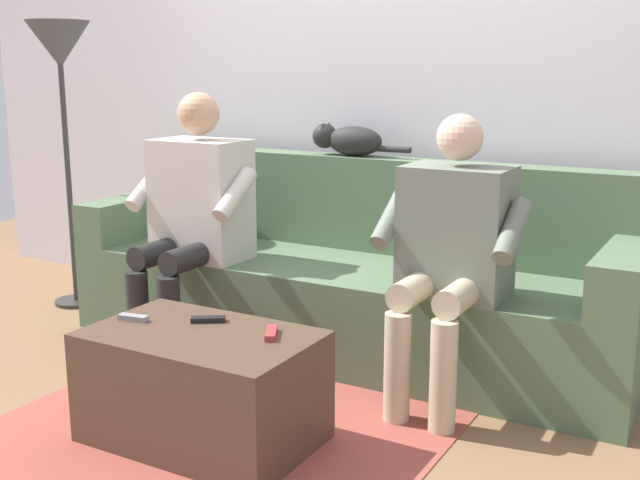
% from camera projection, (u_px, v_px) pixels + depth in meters
% --- Properties ---
extents(ground_plane, '(8.00, 8.00, 0.00)m').
position_uv_depth(ground_plane, '(263.00, 401.00, 3.12)').
color(ground_plane, '#846042').
extents(back_wall, '(5.67, 0.06, 2.65)m').
position_uv_depth(back_wall, '(395.00, 61.00, 3.86)').
color(back_wall, silver).
rests_on(back_wall, ground).
extents(couch, '(2.65, 0.77, 0.87)m').
position_uv_depth(couch, '(349.00, 284.00, 3.68)').
color(couch, '#516B4C').
rests_on(couch, ground).
extents(coffee_table, '(0.79, 0.50, 0.40)m').
position_uv_depth(coffee_table, '(202.00, 387.00, 2.76)').
color(coffee_table, '#4C3828').
rests_on(coffee_table, ground).
extents(person_left_seated, '(0.56, 0.52, 1.13)m').
position_uv_depth(person_left_seated, '(451.00, 244.00, 3.01)').
color(person_left_seated, slate).
rests_on(person_left_seated, ground).
extents(person_right_seated, '(0.58, 0.55, 1.19)m').
position_uv_depth(person_right_seated, '(195.00, 208.00, 3.61)').
color(person_right_seated, beige).
rests_on(person_right_seated, ground).
extents(cat_on_backrest, '(0.52, 0.14, 0.16)m').
position_uv_depth(cat_on_backrest, '(348.00, 140.00, 3.82)').
color(cat_on_backrest, black).
rests_on(cat_on_backrest, couch).
extents(remote_red, '(0.09, 0.13, 0.02)m').
position_uv_depth(remote_red, '(271.00, 333.00, 2.68)').
color(remote_red, '#B73333').
rests_on(remote_red, coffee_table).
extents(remote_gray, '(0.12, 0.05, 0.02)m').
position_uv_depth(remote_gray, '(133.00, 318.00, 2.84)').
color(remote_gray, gray).
rests_on(remote_gray, coffee_table).
extents(remote_black, '(0.12, 0.10, 0.02)m').
position_uv_depth(remote_black, '(208.00, 319.00, 2.83)').
color(remote_black, black).
rests_on(remote_black, coffee_table).
extents(floor_rug, '(1.57, 1.50, 0.01)m').
position_uv_depth(floor_rug, '(226.00, 424.00, 2.91)').
color(floor_rug, '#9E473D').
rests_on(floor_rug, ground).
extents(floor_lamp, '(0.33, 0.33, 1.53)m').
position_uv_depth(floor_lamp, '(60.00, 61.00, 4.12)').
color(floor_lamp, '#2D2D2D').
rests_on(floor_lamp, ground).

